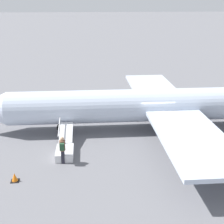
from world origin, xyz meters
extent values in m
plane|color=slate|center=(0.00, 0.00, 0.00)|extent=(600.00, 600.00, 0.00)
cylinder|color=silver|center=(0.00, 0.00, 1.92)|extent=(22.18, 3.56, 2.48)
cube|color=silver|center=(-0.82, 5.93, 1.74)|extent=(4.42, 9.46, 0.25)
cube|color=silver|center=(-1.39, -5.82, 1.74)|extent=(4.42, 9.46, 0.25)
cylinder|color=black|center=(7.17, -0.35, 0.31)|extent=(0.62, 0.18, 0.61)
cylinder|color=#2D2D33|center=(7.17, -0.35, 0.71)|extent=(0.11, 0.11, 0.19)
cylinder|color=black|center=(-2.15, 1.22, 0.31)|extent=(0.62, 0.18, 0.61)
cylinder|color=#2D2D33|center=(-2.15, 1.22, 0.71)|extent=(0.11, 0.11, 0.19)
cylinder|color=black|center=(-2.26, -1.01, 0.31)|extent=(0.62, 0.18, 0.61)
cylinder|color=#2D2D33|center=(-2.26, -1.01, 0.71)|extent=(0.11, 0.11, 0.19)
cube|color=silver|center=(6.82, 3.86, 0.25)|extent=(1.19, 1.85, 0.50)
cube|color=silver|center=(6.72, 1.87, 0.81)|extent=(1.01, 2.27, 0.73)
cube|color=silver|center=(7.17, 1.84, 1.31)|extent=(0.17, 2.22, 0.67)
cube|color=#23232D|center=(6.92, 4.69, 0.42)|extent=(0.21, 0.29, 0.85)
cylinder|color=brown|center=(6.92, 4.69, 1.18)|extent=(0.36, 0.36, 0.65)
sphere|color=tan|center=(6.92, 4.69, 1.62)|extent=(0.24, 0.24, 0.24)
cube|color=#23472D|center=(6.93, 4.96, 1.21)|extent=(0.29, 0.19, 0.44)
cube|color=black|center=(9.53, 6.45, 0.01)|extent=(0.45, 0.45, 0.03)
cone|color=orange|center=(9.53, 6.45, 0.25)|extent=(0.35, 0.35, 0.50)
camera|label=1|loc=(6.18, 21.99, 9.35)|focal=50.00mm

